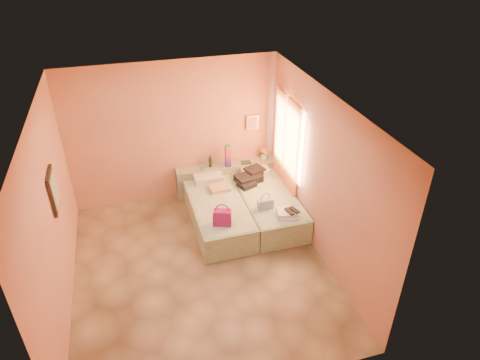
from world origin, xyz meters
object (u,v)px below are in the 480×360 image
object	(u,v)px
headboard_ledge	(227,178)
magenta_handbag	(222,217)
water_bottle	(210,162)
green_book	(246,162)
bed_left	(218,213)
flower_vase	(264,153)
towel_stack	(288,214)
bed_right	(267,205)
blue_handbag	(265,204)

from	to	relation	value
headboard_ledge	magenta_handbag	xyz separation A→B (m)	(-0.50, -1.70, 0.32)
water_bottle	green_book	xyz separation A→B (m)	(0.73, -0.05, -0.09)
bed_left	flower_vase	size ratio (longest dim) A/B	7.09
green_book	towel_stack	bearing A→B (deg)	-78.78
water_bottle	magenta_handbag	bearing A→B (deg)	-95.93
headboard_ledge	green_book	distance (m)	0.53
green_book	magenta_handbag	size ratio (longest dim) A/B	0.61
water_bottle	bed_right	bearing A→B (deg)	-50.91
flower_vase	blue_handbag	size ratio (longest dim) A/B	1.00
bed_right	water_bottle	bearing A→B (deg)	128.57
water_bottle	green_book	size ratio (longest dim) A/B	1.19
bed_right	towel_stack	xyz separation A→B (m)	(0.11, -0.74, 0.30)
green_book	magenta_handbag	bearing A→B (deg)	-115.41
green_book	magenta_handbag	xyz separation A→B (m)	(-0.91, -1.64, -0.02)
bed_left	bed_right	size ratio (longest dim) A/B	1.00
bed_right	green_book	bearing A→B (deg)	96.34
bed_left	blue_handbag	world-z (taller)	blue_handbag
towel_stack	blue_handbag	bearing A→B (deg)	131.59
headboard_ledge	bed_left	bearing A→B (deg)	-112.38
bed_left	water_bottle	world-z (taller)	water_bottle
green_book	towel_stack	world-z (taller)	green_book
headboard_ledge	magenta_handbag	bearing A→B (deg)	-106.53
bed_right	headboard_ledge	bearing A→B (deg)	116.04
bed_left	towel_stack	xyz separation A→B (m)	(1.07, -0.74, 0.30)
bed_right	magenta_handbag	size ratio (longest dim) A/B	6.57
headboard_ledge	blue_handbag	xyz separation A→B (m)	(0.34, -1.46, 0.27)
water_bottle	flower_vase	xyz separation A→B (m)	(1.13, 0.03, 0.03)
water_bottle	green_book	distance (m)	0.74
bed_right	blue_handbag	xyz separation A→B (m)	(-0.19, -0.41, 0.34)
blue_handbag	towel_stack	xyz separation A→B (m)	(0.30, -0.34, -0.04)
headboard_ledge	green_book	world-z (taller)	green_book
water_bottle	towel_stack	size ratio (longest dim) A/B	0.63
flower_vase	towel_stack	distance (m)	1.85
bed_left	flower_vase	xyz separation A→B (m)	(1.24, 1.08, 0.54)
bed_left	blue_handbag	bearing A→B (deg)	-28.23
water_bottle	magenta_handbag	distance (m)	1.71
bed_right	blue_handbag	size ratio (longest dim) A/B	7.08
green_book	headboard_ledge	bearing A→B (deg)	176.06
bed_left	green_book	distance (m)	1.37
bed_right	towel_stack	world-z (taller)	towel_stack
bed_left	bed_right	bearing A→B (deg)	-0.52
bed_right	water_bottle	xyz separation A→B (m)	(-0.85, 1.05, 0.51)
towel_stack	flower_vase	bearing A→B (deg)	84.79
water_bottle	blue_handbag	xyz separation A→B (m)	(0.67, -1.45, -0.17)
magenta_handbag	bed_right	bearing A→B (deg)	50.80
headboard_ledge	magenta_handbag	distance (m)	1.80
green_book	blue_handbag	bearing A→B (deg)	-89.16
green_book	towel_stack	xyz separation A→B (m)	(0.23, -1.74, -0.12)
flower_vase	magenta_handbag	world-z (taller)	flower_vase
magenta_handbag	towel_stack	size ratio (longest dim) A/B	0.87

